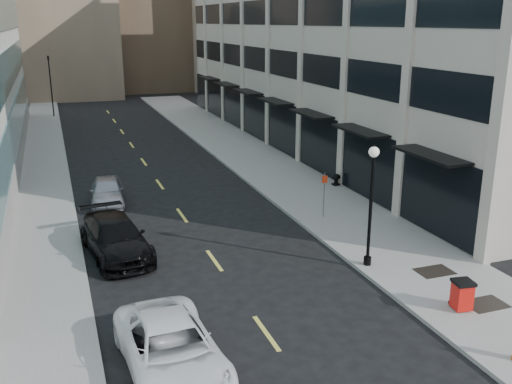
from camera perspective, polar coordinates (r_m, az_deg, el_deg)
ground at (r=16.83m, az=3.56°, el=-17.18°), size 160.00×160.00×0.00m
sidewalk_right at (r=36.52m, az=2.04°, el=1.97°), size 5.00×80.00×0.15m
sidewalk_left at (r=34.09m, az=-20.40°, el=-0.18°), size 3.00×80.00×0.15m
building_right at (r=45.74m, az=10.24°, el=16.01°), size 15.30×46.50×18.25m
skyline_stone at (r=82.25m, az=-3.19°, el=17.16°), size 10.00×14.00×20.00m
grate_mid at (r=21.23m, az=21.97°, el=-10.34°), size 1.40×1.00×0.01m
grate_far at (r=23.14m, az=17.42°, el=-7.58°), size 1.40×1.00×0.01m
road_centerline at (r=31.73m, az=-8.61°, el=-0.64°), size 0.15×68.20×0.01m
traffic_signal at (r=60.89m, az=-20.06°, el=12.32°), size 0.66×0.66×6.98m
car_white_van at (r=16.37m, az=-8.45°, el=-15.32°), size 2.73×5.48×1.49m
car_black_pickup at (r=24.36m, az=-13.87°, el=-4.44°), size 2.88×5.65×1.57m
car_silver_sedan at (r=31.28m, az=-14.66°, el=0.11°), size 2.09×4.39×1.45m
trash_bin at (r=20.36m, az=19.92°, el=-9.56°), size 0.72×0.76×1.03m
lamppost at (r=22.13m, az=11.46°, el=-0.34°), size 0.40×0.40×4.87m
sign_post at (r=27.75m, az=6.85°, el=0.36°), size 0.26×0.09×2.25m
urn_planter at (r=33.59m, az=8.02°, el=1.36°), size 0.50×0.50×0.69m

